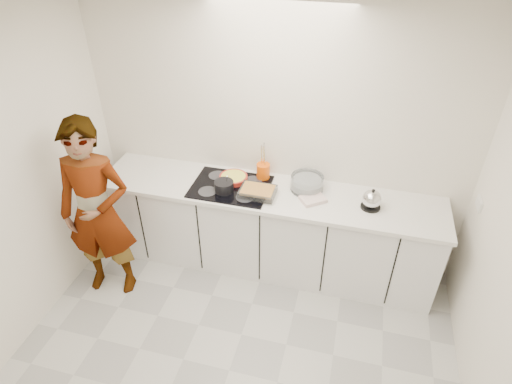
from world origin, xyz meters
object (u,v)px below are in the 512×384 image
(saucepan, at_px, (224,186))
(mixing_bowl, at_px, (307,184))
(kettle, at_px, (372,200))
(utensil_crock, at_px, (263,172))
(baking_dish, at_px, (258,191))
(cook, at_px, (97,213))
(tart_dish, at_px, (233,178))
(hob, at_px, (231,187))

(saucepan, relative_size, mixing_bowl, 0.61)
(kettle, xyz_separation_m, utensil_crock, (-1.02, 0.21, -0.00))
(baking_dish, xyz_separation_m, kettle, (1.00, 0.08, 0.03))
(kettle, distance_m, cook, 2.40)
(tart_dish, relative_size, baking_dish, 0.89)
(baking_dish, relative_size, kettle, 1.46)
(baking_dish, bearing_deg, saucepan, -176.35)
(tart_dish, distance_m, mixing_bowl, 0.70)
(saucepan, relative_size, kettle, 1.03)
(hob, relative_size, tart_dish, 2.51)
(tart_dish, bearing_deg, mixing_bowl, 3.16)
(kettle, bearing_deg, baking_dish, -175.58)
(saucepan, bearing_deg, cook, -151.17)
(kettle, height_order, cook, cook)
(hob, bearing_deg, kettle, 0.31)
(baking_dish, distance_m, mixing_bowl, 0.47)
(baking_dish, xyz_separation_m, mixing_bowl, (0.42, 0.22, 0.02))
(saucepan, bearing_deg, mixing_bowl, 17.89)
(hob, xyz_separation_m, cook, (-1.03, -0.64, -0.03))
(tart_dish, height_order, cook, cook)
(baking_dish, bearing_deg, cook, -156.58)
(mixing_bowl, xyz_separation_m, cook, (-1.72, -0.78, -0.09))
(baking_dish, bearing_deg, hob, 165.83)
(saucepan, bearing_deg, baking_dish, 3.65)
(tart_dish, relative_size, saucepan, 1.26)
(mixing_bowl, relative_size, cook, 0.21)
(hob, bearing_deg, baking_dish, -14.17)
(baking_dish, distance_m, cook, 1.42)
(kettle, xyz_separation_m, cook, (-2.31, -0.64, -0.11))
(mixing_bowl, bearing_deg, utensil_crock, 170.14)
(hob, height_order, kettle, kettle)
(hob, xyz_separation_m, kettle, (1.28, 0.01, 0.08))
(tart_dish, bearing_deg, baking_dish, -31.81)
(saucepan, distance_m, mixing_bowl, 0.77)
(mixing_bowl, height_order, cook, cook)
(utensil_crock, height_order, cook, cook)
(baking_dish, distance_m, kettle, 1.01)
(saucepan, bearing_deg, utensil_crock, 46.75)
(mixing_bowl, distance_m, cook, 1.89)
(saucepan, xyz_separation_m, mixing_bowl, (0.73, 0.24, 0.00))
(saucepan, height_order, mixing_bowl, saucepan)
(hob, relative_size, cook, 0.41)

